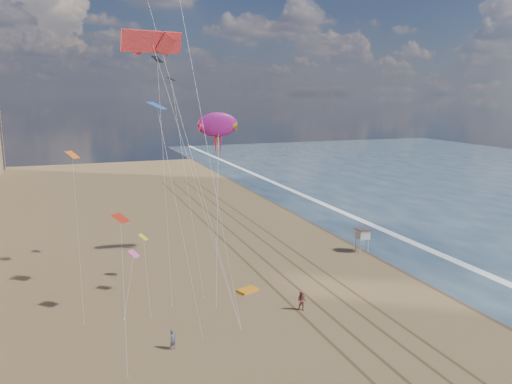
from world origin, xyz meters
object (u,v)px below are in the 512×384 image
at_px(kite_flyer_a, 173,339).
at_px(show_kite, 218,125).
at_px(grounded_kite, 248,290).
at_px(lifeguard_stand, 363,234).
at_px(kite_flyer_b, 302,301).

bearing_deg(kite_flyer_a, show_kite, 26.05).
xyz_separation_m(grounded_kite, show_kite, (0.57, 12.55, 16.40)).
bearing_deg(show_kite, lifeguard_stand, -16.19).
height_order(show_kite, kite_flyer_a, show_kite).
bearing_deg(grounded_kite, kite_flyer_b, -85.36).
distance_m(lifeguard_stand, grounded_kite, 19.93).
height_order(lifeguard_stand, kite_flyer_a, lifeguard_stand).
height_order(lifeguard_stand, grounded_kite, lifeguard_stand).
xyz_separation_m(grounded_kite, kite_flyer_a, (-9.62, -9.30, 0.72)).
bearing_deg(kite_flyer_b, grounded_kite, 159.65).
xyz_separation_m(show_kite, kite_flyer_a, (-10.19, -21.86, -15.68)).
xyz_separation_m(lifeguard_stand, show_kite, (-17.80, 5.17, 14.11)).
bearing_deg(show_kite, grounded_kite, -92.59).
height_order(kite_flyer_a, kite_flyer_b, kite_flyer_b).
distance_m(lifeguard_stand, kite_flyer_b, 20.39).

